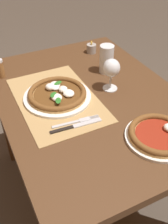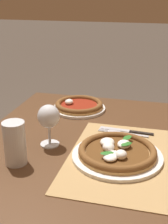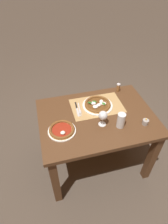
# 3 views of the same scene
# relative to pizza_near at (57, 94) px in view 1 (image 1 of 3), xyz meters

# --- Properties ---
(ground_plane) EXTENTS (24.00, 24.00, 0.00)m
(ground_plane) POSITION_rel_pizza_near_xyz_m (0.05, 0.14, -0.76)
(ground_plane) COLOR #473D33
(dining_table) EXTENTS (1.10, 0.80, 0.74)m
(dining_table) POSITION_rel_pizza_near_xyz_m (0.05, 0.14, -0.15)
(dining_table) COLOR #4C301C
(dining_table) RESTS_ON ground
(paper_placemat) EXTENTS (0.52, 0.34, 0.00)m
(paper_placemat) POSITION_rel_pizza_near_xyz_m (0.01, -0.01, -0.02)
(paper_placemat) COLOR #A88451
(paper_placemat) RESTS_ON dining_table
(pizza_near) EXTENTS (0.30, 0.30, 0.05)m
(pizza_near) POSITION_rel_pizza_near_xyz_m (0.00, 0.00, 0.00)
(pizza_near) COLOR silver
(pizza_near) RESTS_ON paper_placemat
(pizza_far) EXTENTS (0.25, 0.25, 0.05)m
(pizza_far) POSITION_rel_pizza_near_xyz_m (0.41, 0.24, -0.00)
(pizza_far) COLOR silver
(pizza_far) RESTS_ON dining_table
(wine_glass) EXTENTS (0.08, 0.08, 0.16)m
(wine_glass) POSITION_rel_pizza_near_xyz_m (0.04, 0.25, 0.08)
(wine_glass) COLOR silver
(wine_glass) RESTS_ON dining_table
(pint_glass) EXTENTS (0.07, 0.07, 0.15)m
(pint_glass) POSITION_rel_pizza_near_xyz_m (-0.11, 0.31, 0.05)
(pint_glass) COLOR silver
(pint_glass) RESTS_ON dining_table
(fork) EXTENTS (0.04, 0.20, 0.00)m
(fork) POSITION_rel_pizza_near_xyz_m (0.19, 0.01, -0.02)
(fork) COLOR #B7B7BC
(fork) RESTS_ON paper_placemat
(knife) EXTENTS (0.03, 0.22, 0.01)m
(knife) POSITION_rel_pizza_near_xyz_m (0.21, -0.00, -0.02)
(knife) COLOR black
(knife) RESTS_ON paper_placemat
(votive_candle) EXTENTS (0.06, 0.06, 0.07)m
(votive_candle) POSITION_rel_pizza_near_xyz_m (-0.34, 0.35, 0.00)
(votive_candle) COLOR gray
(votive_candle) RESTS_ON dining_table
(pepper_shaker) EXTENTS (0.04, 0.04, 0.10)m
(pepper_shaker) POSITION_rel_pizza_near_xyz_m (-0.30, -0.19, 0.03)
(pepper_shaker) COLOR brown
(pepper_shaker) RESTS_ON dining_table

